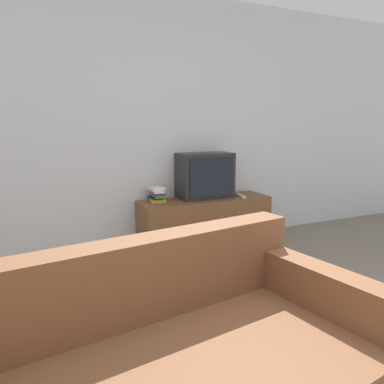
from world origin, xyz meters
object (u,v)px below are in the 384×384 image
object	(u,v)px
remote_on_stand	(241,196)
tv_stand	(205,222)
book_stack	(157,194)
television	(205,175)

from	to	relation	value
remote_on_stand	tv_stand	bearing A→B (deg)	168.53
book_stack	tv_stand	bearing A→B (deg)	-7.15
television	remote_on_stand	distance (m)	0.45
book_stack	remote_on_stand	xyz separation A→B (m)	(0.91, -0.14, -0.06)
book_stack	remote_on_stand	bearing A→B (deg)	-9.02
tv_stand	remote_on_stand	world-z (taller)	remote_on_stand
tv_stand	television	world-z (taller)	television
tv_stand	book_stack	xyz separation A→B (m)	(-0.52, 0.06, 0.34)
tv_stand	book_stack	distance (m)	0.62
tv_stand	television	xyz separation A→B (m)	(0.02, 0.06, 0.50)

